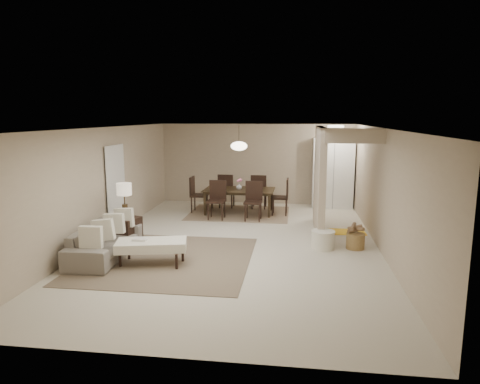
# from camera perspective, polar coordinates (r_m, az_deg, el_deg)

# --- Properties ---
(floor) EXTENTS (9.00, 9.00, 0.00)m
(floor) POSITION_cam_1_polar(r_m,az_deg,el_deg) (9.36, -0.45, -6.94)
(floor) COLOR beige
(floor) RESTS_ON ground
(ceiling) EXTENTS (9.00, 9.00, 0.00)m
(ceiling) POSITION_cam_1_polar(r_m,az_deg,el_deg) (8.95, -0.47, 8.54)
(ceiling) COLOR white
(ceiling) RESTS_ON back_wall
(back_wall) EXTENTS (6.00, 0.00, 6.00)m
(back_wall) POSITION_cam_1_polar(r_m,az_deg,el_deg) (13.51, 2.18, 3.75)
(back_wall) COLOR tan
(back_wall) RESTS_ON floor
(left_wall) EXTENTS (0.00, 9.00, 9.00)m
(left_wall) POSITION_cam_1_polar(r_m,az_deg,el_deg) (9.94, -17.86, 0.97)
(left_wall) COLOR tan
(left_wall) RESTS_ON floor
(right_wall) EXTENTS (0.00, 9.00, 9.00)m
(right_wall) POSITION_cam_1_polar(r_m,az_deg,el_deg) (9.16, 18.46, 0.19)
(right_wall) COLOR tan
(right_wall) RESTS_ON floor
(partition) EXTENTS (0.15, 2.50, 2.50)m
(partition) POSITION_cam_1_polar(r_m,az_deg,el_deg) (10.24, 10.55, 1.54)
(partition) COLOR tan
(partition) RESTS_ON floor
(doorway) EXTENTS (0.04, 0.90, 2.04)m
(doorway) POSITION_cam_1_polar(r_m,az_deg,el_deg) (10.50, -16.26, 0.25)
(doorway) COLOR black
(doorway) RESTS_ON floor
(pantry_cabinet) EXTENTS (1.20, 0.55, 2.10)m
(pantry_cabinet) POSITION_cam_1_polar(r_m,az_deg,el_deg) (13.17, 12.28, 2.49)
(pantry_cabinet) COLOR white
(pantry_cabinet) RESTS_ON floor
(flush_light) EXTENTS (0.44, 0.44, 0.05)m
(flush_light) POSITION_cam_1_polar(r_m,az_deg,el_deg) (12.11, 12.65, 8.52)
(flush_light) COLOR white
(flush_light) RESTS_ON ceiling
(living_rug) EXTENTS (3.20, 3.20, 0.01)m
(living_rug) POSITION_cam_1_polar(r_m,az_deg,el_deg) (8.51, -9.68, -8.82)
(living_rug) COLOR brown
(living_rug) RESTS_ON floor
(sofa) EXTENTS (2.15, 0.92, 0.62)m
(sofa) POSITION_cam_1_polar(r_m,az_deg,el_deg) (8.86, -17.56, -6.34)
(sofa) COLOR slate
(sofa) RESTS_ON floor
(ottoman_bench) EXTENTS (1.38, 0.86, 0.46)m
(ottoman_bench) POSITION_cam_1_polar(r_m,az_deg,el_deg) (8.19, -11.72, -6.98)
(ottoman_bench) COLOR silver
(ottoman_bench) RESTS_ON living_rug
(side_table) EXTENTS (0.64, 0.64, 0.57)m
(side_table) POSITION_cam_1_polar(r_m,az_deg,el_deg) (9.67, -14.95, -4.98)
(side_table) COLOR black
(side_table) RESTS_ON floor
(table_lamp) EXTENTS (0.32, 0.32, 0.76)m
(table_lamp) POSITION_cam_1_polar(r_m,az_deg,el_deg) (9.49, -15.18, -0.03)
(table_lamp) COLOR #44321D
(table_lamp) RESTS_ON side_table
(round_pouf) EXTENTS (0.49, 0.49, 0.38)m
(round_pouf) POSITION_cam_1_polar(r_m,az_deg,el_deg) (9.15, 11.00, -6.29)
(round_pouf) COLOR silver
(round_pouf) RESTS_ON floor
(wicker_basket) EXTENTS (0.44, 0.44, 0.33)m
(wicker_basket) POSITION_cam_1_polar(r_m,az_deg,el_deg) (9.32, 15.13, -6.34)
(wicker_basket) COLOR brown
(wicker_basket) RESTS_ON floor
(dining_rug) EXTENTS (2.80, 2.10, 0.01)m
(dining_rug) POSITION_cam_1_polar(r_m,az_deg,el_deg) (12.21, -0.14, -2.85)
(dining_rug) COLOR #856B52
(dining_rug) RESTS_ON floor
(dining_table) EXTENTS (2.00, 1.14, 0.70)m
(dining_table) POSITION_cam_1_polar(r_m,az_deg,el_deg) (12.14, -0.14, -1.27)
(dining_table) COLOR black
(dining_table) RESTS_ON dining_rug
(dining_chairs) EXTENTS (2.78, 2.02, 1.03)m
(dining_chairs) POSITION_cam_1_polar(r_m,az_deg,el_deg) (12.11, -0.14, -0.49)
(dining_chairs) COLOR black
(dining_chairs) RESTS_ON dining_rug
(vase) EXTENTS (0.19, 0.19, 0.17)m
(vase) POSITION_cam_1_polar(r_m,az_deg,el_deg) (12.06, -0.14, 0.74)
(vase) COLOR silver
(vase) RESTS_ON dining_table
(yellow_mat) EXTENTS (0.95, 0.61, 0.01)m
(yellow_mat) POSITION_cam_1_polar(r_m,az_deg,el_deg) (10.60, 13.86, -5.17)
(yellow_mat) COLOR yellow
(yellow_mat) RESTS_ON floor
(pendant_light) EXTENTS (0.46, 0.46, 0.71)m
(pendant_light) POSITION_cam_1_polar(r_m,az_deg,el_deg) (11.93, -0.14, 6.15)
(pendant_light) COLOR #44321D
(pendant_light) RESTS_ON ceiling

